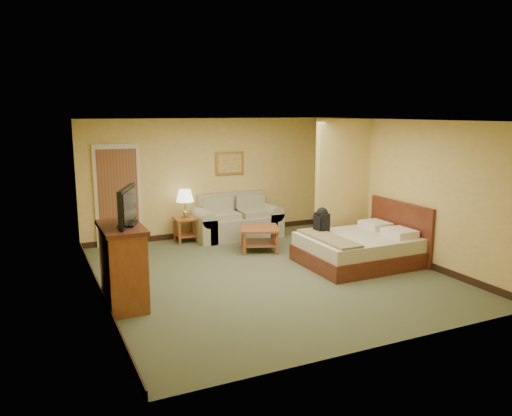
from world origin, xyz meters
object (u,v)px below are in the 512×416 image
coffee_table (259,234)px  dresser (123,265)px  loveseat (237,223)px  bed (361,248)px

coffee_table → dresser: (-2.98, -1.77, 0.25)m
loveseat → coffee_table: (-0.02, -1.21, 0.03)m
dresser → bed: bearing=2.8°
coffee_table → dresser: dresser is taller
loveseat → dresser: 4.23m
dresser → bed: (4.30, 0.21, -0.30)m
coffee_table → bed: bearing=-49.8°
coffee_table → bed: size_ratio=0.48×
loveseat → coffee_table: size_ratio=1.99×
coffee_table → loveseat: bearing=89.2°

